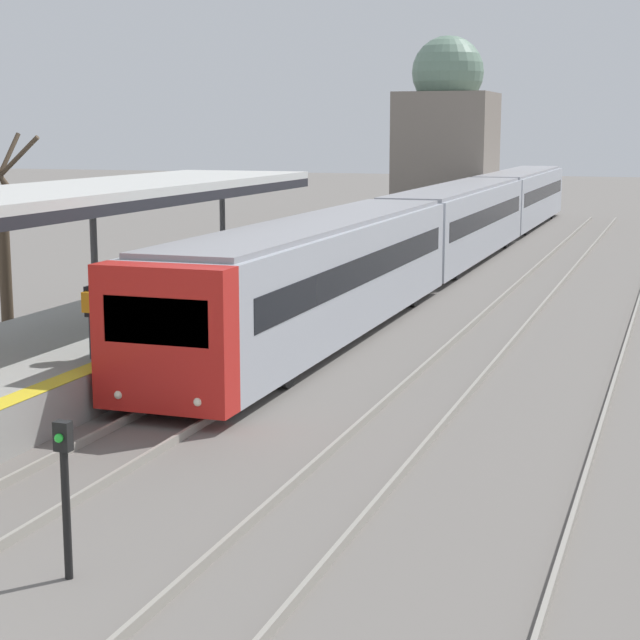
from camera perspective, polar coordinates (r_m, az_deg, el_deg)
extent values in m
cube|color=beige|center=(24.81, -12.08, 6.82)|extent=(4.00, 17.90, 0.20)
cube|color=black|center=(23.88, -7.99, 6.29)|extent=(0.08, 17.90, 0.24)
cylinder|color=#47474C|center=(24.95, -11.94, 3.11)|extent=(0.16, 0.16, 3.04)
cylinder|color=#47474C|center=(31.27, -5.21, 4.67)|extent=(0.16, 0.16, 3.04)
cylinder|color=#2D2D33|center=(21.56, -12.03, -0.92)|extent=(0.14, 0.14, 0.85)
cylinder|color=#2D2D33|center=(21.46, -11.57, -0.96)|extent=(0.14, 0.14, 0.85)
cube|color=black|center=(21.38, -11.87, 0.97)|extent=(0.40, 0.22, 0.60)
sphere|color=tan|center=(21.32, -11.91, 2.04)|extent=(0.22, 0.22, 0.22)
cube|color=orange|center=(21.21, -12.15, 0.94)|extent=(0.30, 0.18, 0.40)
cube|color=red|center=(19.64, -8.28, -0.98)|extent=(2.67, 0.70, 2.69)
cube|color=black|center=(19.29, -8.76, -0.06)|extent=(2.08, 0.04, 0.86)
sphere|color=#EFEACC|center=(19.95, -10.70, -3.94)|extent=(0.16, 0.16, 0.16)
sphere|color=#EFEACC|center=(19.23, -6.54, -4.37)|extent=(0.16, 0.16, 0.16)
cube|color=#A8ADB7|center=(27.67, 0.06, 2.35)|extent=(2.67, 16.93, 2.69)
cube|color=gray|center=(27.51, 0.06, 5.25)|extent=(2.35, 16.59, 0.12)
cube|color=black|center=(27.63, 0.06, 2.96)|extent=(2.69, 15.58, 0.70)
cylinder|color=black|center=(23.30, -6.98, -2.36)|extent=(0.12, 0.70, 0.70)
cylinder|color=black|center=(22.42, -1.75, -2.79)|extent=(0.12, 0.70, 0.70)
cylinder|color=black|center=(33.37, 1.27, 1.50)|extent=(0.12, 0.70, 0.70)
cylinder|color=black|center=(32.77, 5.05, 1.30)|extent=(0.12, 0.70, 0.70)
cube|color=#A8ADB7|center=(44.28, 7.34, 5.21)|extent=(2.67, 16.93, 2.69)
cube|color=gray|center=(44.18, 7.38, 7.02)|extent=(2.35, 16.59, 0.12)
cube|color=black|center=(44.26, 7.35, 5.59)|extent=(2.69, 15.58, 0.70)
cylinder|color=black|center=(39.34, 4.05, 2.80)|extent=(0.12, 0.70, 0.70)
cylinder|color=black|center=(38.83, 7.29, 2.65)|extent=(0.12, 0.70, 0.70)
cylinder|color=black|center=(49.99, 7.31, 4.31)|extent=(0.12, 0.70, 0.70)
cylinder|color=black|center=(49.59, 9.88, 4.20)|extent=(0.12, 0.70, 0.70)
cube|color=#A8ADB7|center=(61.26, 10.64, 6.47)|extent=(2.67, 16.93, 2.69)
cube|color=gray|center=(61.19, 10.68, 7.78)|extent=(2.35, 16.59, 0.12)
cube|color=black|center=(61.24, 10.65, 6.74)|extent=(2.69, 15.58, 0.70)
cylinder|color=black|center=(56.12, 8.62, 4.91)|extent=(0.12, 0.70, 0.70)
cylinder|color=black|center=(55.77, 10.92, 4.81)|extent=(0.12, 0.70, 0.70)
cylinder|color=black|center=(66.94, 10.33, 5.69)|extent=(0.12, 0.70, 0.70)
cylinder|color=black|center=(66.64, 12.27, 5.61)|extent=(0.12, 0.70, 0.70)
cylinder|color=black|center=(13.37, -13.37, -10.10)|extent=(0.10, 0.10, 1.61)
cube|color=black|center=(13.07, -13.55, -6.04)|extent=(0.20, 0.14, 0.36)
sphere|color=green|center=(13.00, -13.76, -6.14)|extent=(0.11, 0.11, 0.11)
cube|color=slate|center=(58.80, 6.74, 8.41)|extent=(4.98, 4.98, 7.29)
sphere|color=slate|center=(58.85, 6.84, 12.98)|extent=(3.83, 3.83, 3.83)
cylinder|color=#4C3D2D|center=(29.14, -16.43, 2.31)|extent=(0.32, 0.32, 3.20)
cylinder|color=#4C3D2D|center=(28.92, -16.69, 7.46)|extent=(0.38, 1.52, 2.11)
cylinder|color=#4C3D2D|center=(28.92, -16.69, 7.39)|extent=(2.42, 0.12, 2.06)
cylinder|color=#4C3D2D|center=(28.92, -16.69, 7.46)|extent=(0.38, 1.52, 2.11)
cylinder|color=#4C3D2D|center=(28.92, -16.69, 7.39)|extent=(2.32, 0.94, 2.06)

